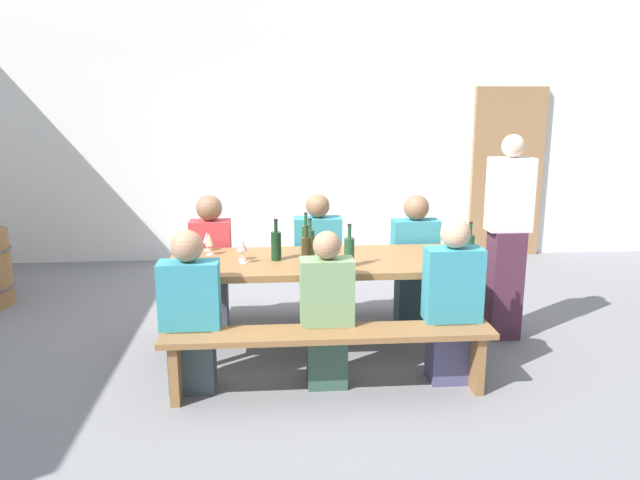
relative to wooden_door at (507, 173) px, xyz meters
The scene contains 24 objects.
ground_plane 4.02m from the wooden_door, 131.61° to the right, with size 24.00×24.00×0.00m, color slate.
back_wall 2.64m from the wooden_door, behind, with size 14.00×0.20×3.20m, color white.
wooden_door is the anchor object (origin of this frame).
tasting_table 3.90m from the wooden_door, 131.61° to the right, with size 2.31×0.86×0.75m.
bench_near 4.51m from the wooden_door, 125.35° to the right, with size 2.21×0.30×0.45m.
bench_far 3.44m from the wooden_door, 139.90° to the right, with size 2.21×0.30×0.45m.
wine_bottle_0 3.54m from the wooden_door, 115.25° to the right, with size 0.07×0.07×0.33m.
wine_bottle_1 3.91m from the wooden_door, 132.80° to the right, with size 0.07×0.07×0.31m.
wine_bottle_2 3.80m from the wooden_door, 134.86° to the right, with size 0.07×0.07×0.32m.
wine_bottle_3 4.12m from the wooden_door, 135.06° to the right, with size 0.08×0.08×0.32m.
wine_bottle_4 4.10m from the wooden_door, 131.07° to the right, with size 0.08×0.08×0.30m.
wine_bottle_5 3.93m from the wooden_door, 127.30° to the right, with size 0.08×0.08×0.32m.
wine_glass_0 4.31m from the wooden_door, 143.56° to the right, with size 0.07×0.07×0.15m.
wine_glass_1 4.37m from the wooden_door, 141.79° to the right, with size 0.07×0.07×0.17m.
wine_glass_2 4.29m from the wooden_door, 137.79° to the right, with size 0.08×0.08×0.16m.
wine_glass_3 4.35m from the wooden_door, 136.69° to the right, with size 0.07×0.07×0.18m.
wine_glass_4 3.97m from the wooden_door, 130.69° to the right, with size 0.07×0.07×0.18m.
seated_guest_near_0 4.96m from the wooden_door, 135.10° to the right, with size 0.40×0.24×1.12m.
seated_guest_near_1 4.37m from the wooden_door, 126.54° to the right, with size 0.36×0.24×1.09m.
seated_guest_near_2 3.91m from the wooden_door, 116.12° to the right, with size 0.39×0.24×1.16m.
seated_guest_far_0 4.20m from the wooden_door, 146.17° to the right, with size 0.34×0.24×1.17m.
seated_guest_far_1 3.49m from the wooden_door, 137.71° to the right, with size 0.40×0.24×1.17m.
seated_guest_far_2 2.92m from the wooden_door, 126.23° to the right, with size 0.40×0.24×1.15m.
standing_host 2.91m from the wooden_door, 110.92° to the right, with size 0.34×0.24×1.68m.
Camera 1 is at (-0.36, -4.51, 1.94)m, focal length 34.28 mm.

